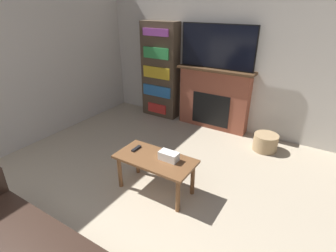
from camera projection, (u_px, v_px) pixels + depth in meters
name	position (u px, v px, depth m)	size (l,w,h in m)	color
wall_back	(225.00, 50.00, 4.31)	(5.55, 0.06, 2.70)	beige
wall_side	(11.00, 59.00, 3.67)	(0.06, 5.47, 2.70)	beige
fireplace	(214.00, 98.00, 4.58)	(1.33, 0.28, 1.07)	brown
tv	(217.00, 47.00, 4.19)	(1.26, 0.03, 0.70)	black
coffee_table	(155.00, 163.00, 3.03)	(0.93, 0.46, 0.45)	brown
tissue_box	(169.00, 156.00, 2.94)	(0.22, 0.12, 0.10)	white
remote_control	(136.00, 148.00, 3.17)	(0.04, 0.15, 0.02)	black
bookshelf	(160.00, 71.00, 4.94)	(0.71, 0.29, 1.77)	#4C3D2D
storage_basket	(265.00, 142.00, 4.00)	(0.36, 0.36, 0.26)	tan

